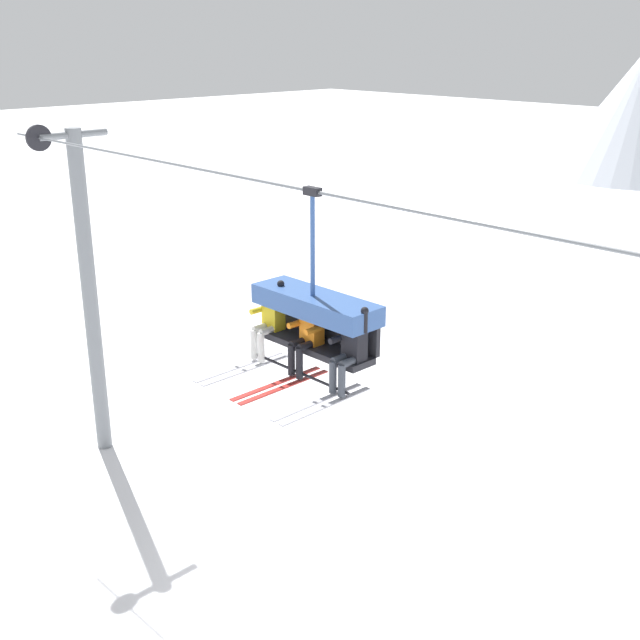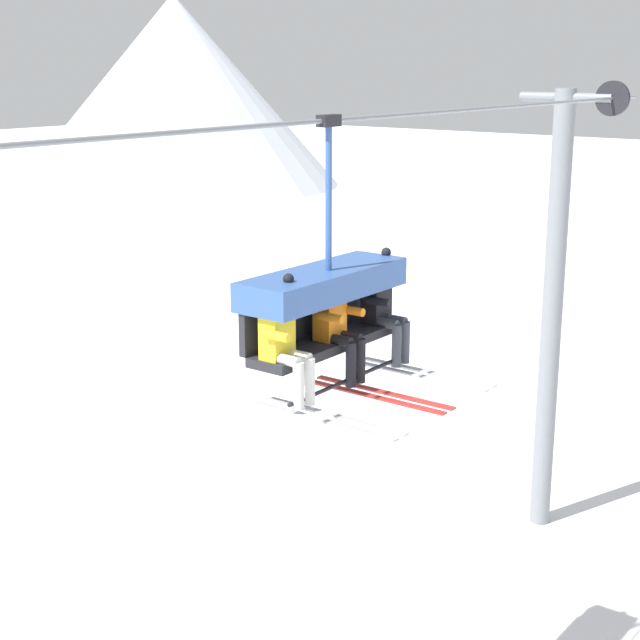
% 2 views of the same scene
% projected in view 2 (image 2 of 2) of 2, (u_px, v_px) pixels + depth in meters
% --- Properties ---
extents(mountain_peak_central, '(21.94, 21.94, 12.55)m').
position_uv_depth(mountain_peak_central, '(176.00, 91.00, 65.90)').
color(mountain_peak_central, silver).
rests_on(mountain_peak_central, ground_plane).
extents(lift_tower_far, '(0.36, 1.88, 7.96)m').
position_uv_depth(lift_tower_far, '(554.00, 305.00, 17.10)').
color(lift_tower_far, slate).
rests_on(lift_tower_far, ground_plane).
extents(lift_cable, '(18.07, 0.05, 0.05)m').
position_uv_depth(lift_cable, '(303.00, 123.00, 9.56)').
color(lift_cable, slate).
extents(chairlift_chair, '(2.18, 0.74, 2.76)m').
position_uv_depth(chairlift_chair, '(323.00, 296.00, 10.40)').
color(chairlift_chair, '#232328').
extents(skier_yellow, '(0.48, 1.70, 1.34)m').
position_uv_depth(skier_yellow, '(287.00, 343.00, 9.67)').
color(skier_yellow, yellow).
extents(skier_orange, '(0.46, 1.70, 1.23)m').
position_uv_depth(skier_orange, '(339.00, 326.00, 10.35)').
color(skier_orange, orange).
extents(skier_black, '(0.48, 1.70, 1.34)m').
position_uv_depth(skier_black, '(385.00, 308.00, 11.02)').
color(skier_black, black).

